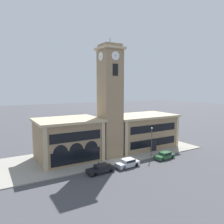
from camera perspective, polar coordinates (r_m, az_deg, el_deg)
name	(u,v)px	position (r m, az deg, el deg)	size (l,w,h in m)	color
ground_plane	(124,164)	(40.69, 3.26, -13.42)	(300.00, 300.00, 0.00)	#424247
sidewalk_kerb	(106,153)	(46.40, -1.66, -10.78)	(42.09, 14.13, 0.15)	gray
clock_tower	(110,102)	(42.75, -0.49, 2.72)	(4.59, 4.59, 23.17)	#937A5B
town_hall_left_wing	(68,139)	(42.82, -11.44, -6.98)	(12.01, 9.59, 7.89)	#937A5B
town_hall_right_wing	(141,131)	(51.11, 7.57, -4.89)	(15.50, 9.59, 7.57)	#937A5B
parked_car_near	(101,169)	(36.62, -2.91, -14.54)	(4.69, 2.06, 1.36)	black
parked_car_mid	(128,163)	(39.15, 4.13, -13.09)	(4.42, 2.12, 1.41)	#B2B7C1
parked_car_far	(165,155)	(44.45, 13.62, -10.91)	(4.31, 2.00, 1.34)	#285633
street_lamp	(152,137)	(43.96, 10.32, -6.55)	(0.36, 0.36, 5.91)	#4C4C51
bollard	(98,165)	(38.33, -3.57, -13.64)	(0.18, 0.18, 1.06)	black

